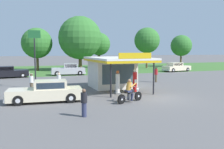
{
  "coord_description": "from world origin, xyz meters",
  "views": [
    {
      "loc": [
        -9.21,
        -15.16,
        3.48
      ],
      "look_at": [
        -2.03,
        4.52,
        1.4
      ],
      "focal_mm": 38.63,
      "sensor_mm": 36.0,
      "label": 1
    }
  ],
  "objects_px": {
    "bystander_strolling_foreground": "(31,82)",
    "roadside_pole_sign": "(35,49)",
    "parked_car_second_row_spare": "(120,70)",
    "gas_pump_nearside": "(118,83)",
    "bystander_chatting_near_pumps": "(59,81)",
    "featured_classic_sedan": "(46,92)",
    "parked_car_back_row_right": "(69,70)",
    "bystander_leaning_by_kiosk": "(156,74)",
    "parked_car_back_row_far_right": "(8,73)",
    "motorcycle_with_rider": "(130,93)",
    "bystander_admiring_sedan": "(84,102)",
    "parked_car_back_row_centre": "(176,67)",
    "gas_pump_offside": "(135,82)"
  },
  "relations": [
    {
      "from": "parked_car_back_row_right",
      "to": "parked_car_back_row_far_right",
      "type": "bearing_deg",
      "value": -173.36
    },
    {
      "from": "parked_car_back_row_right",
      "to": "roadside_pole_sign",
      "type": "xyz_separation_m",
      "value": [
        -5.03,
        -11.12,
        2.86
      ]
    },
    {
      "from": "bystander_strolling_foreground",
      "to": "bystander_admiring_sedan",
      "type": "bearing_deg",
      "value": -75.44
    },
    {
      "from": "bystander_strolling_foreground",
      "to": "parked_car_back_row_far_right",
      "type": "bearing_deg",
      "value": 101.64
    },
    {
      "from": "gas_pump_nearside",
      "to": "bystander_leaning_by_kiosk",
      "type": "xyz_separation_m",
      "value": [
        6.59,
        5.22,
        0.04
      ]
    },
    {
      "from": "gas_pump_nearside",
      "to": "featured_classic_sedan",
      "type": "distance_m",
      "value": 5.8
    },
    {
      "from": "featured_classic_sedan",
      "to": "bystander_strolling_foreground",
      "type": "xyz_separation_m",
      "value": [
        -0.83,
        4.51,
        0.16
      ]
    },
    {
      "from": "gas_pump_offside",
      "to": "parked_car_second_row_spare",
      "type": "relative_size",
      "value": 0.35
    },
    {
      "from": "featured_classic_sedan",
      "to": "parked_car_back_row_right",
      "type": "relative_size",
      "value": 1.04
    },
    {
      "from": "motorcycle_with_rider",
      "to": "parked_car_back_row_centre",
      "type": "xyz_separation_m",
      "value": [
        17.39,
        19.61,
        0.04
      ]
    },
    {
      "from": "parked_car_second_row_spare",
      "to": "bystander_leaning_by_kiosk",
      "type": "relative_size",
      "value": 3.33
    },
    {
      "from": "parked_car_second_row_spare",
      "to": "parked_car_back_row_right",
      "type": "xyz_separation_m",
      "value": [
        -7.31,
        1.42,
        0.08
      ]
    },
    {
      "from": "bystander_leaning_by_kiosk",
      "to": "featured_classic_sedan",
      "type": "bearing_deg",
      "value": -152.63
    },
    {
      "from": "featured_classic_sedan",
      "to": "parked_car_back_row_far_right",
      "type": "relative_size",
      "value": 1.02
    },
    {
      "from": "motorcycle_with_rider",
      "to": "bystander_admiring_sedan",
      "type": "distance_m",
      "value": 4.47
    },
    {
      "from": "gas_pump_offside",
      "to": "featured_classic_sedan",
      "type": "distance_m",
      "value": 7.31
    },
    {
      "from": "parked_car_back_row_far_right",
      "to": "parked_car_back_row_right",
      "type": "relative_size",
      "value": 1.02
    },
    {
      "from": "parked_car_second_row_spare",
      "to": "bystander_strolling_foreground",
      "type": "xyz_separation_m",
      "value": [
        -12.75,
        -11.68,
        0.17
      ]
    },
    {
      "from": "motorcycle_with_rider",
      "to": "parked_car_back_row_centre",
      "type": "relative_size",
      "value": 0.41
    },
    {
      "from": "gas_pump_nearside",
      "to": "bystander_chatting_near_pumps",
      "type": "xyz_separation_m",
      "value": [
        -4.26,
        3.07,
        -0.02
      ]
    },
    {
      "from": "featured_classic_sedan",
      "to": "parked_car_back_row_right",
      "type": "xyz_separation_m",
      "value": [
        4.61,
        17.61,
        0.06
      ]
    },
    {
      "from": "motorcycle_with_rider",
      "to": "parked_car_back_row_centre",
      "type": "height_order",
      "value": "motorcycle_with_rider"
    },
    {
      "from": "bystander_admiring_sedan",
      "to": "bystander_leaning_by_kiosk",
      "type": "height_order",
      "value": "bystander_leaning_by_kiosk"
    },
    {
      "from": "parked_car_back_row_right",
      "to": "bystander_admiring_sedan",
      "type": "bearing_deg",
      "value": -97.89
    },
    {
      "from": "motorcycle_with_rider",
      "to": "featured_classic_sedan",
      "type": "bearing_deg",
      "value": 157.75
    },
    {
      "from": "gas_pump_offside",
      "to": "parked_car_back_row_right",
      "type": "distance_m",
      "value": 16.68
    },
    {
      "from": "bystander_strolling_foreground",
      "to": "roadside_pole_sign",
      "type": "distance_m",
      "value": 3.43
    },
    {
      "from": "gas_pump_nearside",
      "to": "bystander_strolling_foreground",
      "type": "distance_m",
      "value": 7.34
    },
    {
      "from": "motorcycle_with_rider",
      "to": "roadside_pole_sign",
      "type": "relative_size",
      "value": 0.4
    },
    {
      "from": "featured_classic_sedan",
      "to": "roadside_pole_sign",
      "type": "height_order",
      "value": "roadside_pole_sign"
    },
    {
      "from": "bystander_strolling_foreground",
      "to": "bystander_leaning_by_kiosk",
      "type": "xyz_separation_m",
      "value": [
        13.11,
        1.85,
        0.07
      ]
    },
    {
      "from": "motorcycle_with_rider",
      "to": "featured_classic_sedan",
      "type": "distance_m",
      "value": 5.69
    },
    {
      "from": "featured_classic_sedan",
      "to": "roadside_pole_sign",
      "type": "bearing_deg",
      "value": 93.63
    },
    {
      "from": "featured_classic_sedan",
      "to": "bystander_leaning_by_kiosk",
      "type": "distance_m",
      "value": 13.83
    },
    {
      "from": "gas_pump_nearside",
      "to": "bystander_leaning_by_kiosk",
      "type": "relative_size",
      "value": 1.12
    },
    {
      "from": "gas_pump_nearside",
      "to": "roadside_pole_sign",
      "type": "height_order",
      "value": "roadside_pole_sign"
    },
    {
      "from": "parked_car_second_row_spare",
      "to": "bystander_strolling_foreground",
      "type": "distance_m",
      "value": 17.29
    },
    {
      "from": "bystander_admiring_sedan",
      "to": "parked_car_back_row_right",
      "type": "bearing_deg",
      "value": 82.11
    },
    {
      "from": "parked_car_back_row_right",
      "to": "bystander_leaning_by_kiosk",
      "type": "xyz_separation_m",
      "value": [
        7.66,
        -11.25,
        0.17
      ]
    },
    {
      "from": "gas_pump_offside",
      "to": "parked_car_second_row_spare",
      "type": "distance_m",
      "value": 15.77
    },
    {
      "from": "parked_car_second_row_spare",
      "to": "roadside_pole_sign",
      "type": "distance_m",
      "value": 15.96
    },
    {
      "from": "bystander_leaning_by_kiosk",
      "to": "bystander_strolling_foreground",
      "type": "bearing_deg",
      "value": -171.99
    },
    {
      "from": "motorcycle_with_rider",
      "to": "bystander_admiring_sedan",
      "type": "bearing_deg",
      "value": -146.63
    },
    {
      "from": "bystander_chatting_near_pumps",
      "to": "roadside_pole_sign",
      "type": "xyz_separation_m",
      "value": [
        -1.83,
        2.28,
        2.75
      ]
    },
    {
      "from": "gas_pump_offside",
      "to": "parked_car_back_row_centre",
      "type": "bearing_deg",
      "value": 46.57
    },
    {
      "from": "gas_pump_offside",
      "to": "bystander_strolling_foreground",
      "type": "distance_m",
      "value": 8.73
    },
    {
      "from": "bystander_chatting_near_pumps",
      "to": "parked_car_back_row_right",
      "type": "bearing_deg",
      "value": 76.6
    },
    {
      "from": "gas_pump_nearside",
      "to": "bystander_chatting_near_pumps",
      "type": "relative_size",
      "value": 1.18
    },
    {
      "from": "motorcycle_with_rider",
      "to": "parked_car_back_row_right",
      "type": "xyz_separation_m",
      "value": [
        -0.65,
        19.76,
        0.08
      ]
    },
    {
      "from": "motorcycle_with_rider",
      "to": "gas_pump_offside",
      "type": "bearing_deg",
      "value": 59.4
    }
  ]
}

